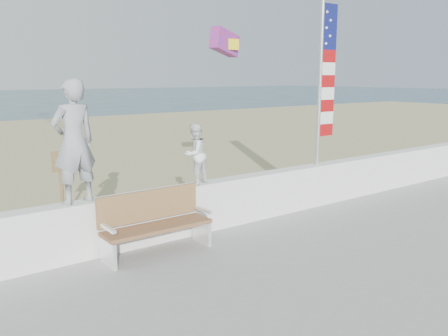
{
  "coord_description": "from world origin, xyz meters",
  "views": [
    {
      "loc": [
        -4.88,
        -5.02,
        3.0
      ],
      "look_at": [
        0.2,
        1.8,
        1.35
      ],
      "focal_mm": 38.0,
      "sensor_mm": 36.0,
      "label": 1
    }
  ],
  "objects": [
    {
      "name": "flag",
      "position": [
        3.04,
        2.0,
        2.99
      ],
      "size": [
        0.5,
        0.08,
        3.5
      ],
      "color": "silver",
      "rests_on": "seawall"
    },
    {
      "name": "ground",
      "position": [
        0.0,
        0.0,
        0.0
      ],
      "size": [
        220.0,
        220.0,
        0.0
      ],
      "primitive_type": "plane",
      "color": "#2C4A59",
      "rests_on": "ground"
    },
    {
      "name": "sign",
      "position": [
        -1.95,
        4.4,
        0.94
      ],
      "size": [
        0.32,
        0.07,
        1.46
      ],
      "color": "brown",
      "rests_on": "sand"
    },
    {
      "name": "parafoil_kite",
      "position": [
        1.87,
        3.98,
        3.76
      ],
      "size": [
        0.99,
        0.56,
        0.66
      ],
      "color": "red",
      "rests_on": "ground"
    },
    {
      "name": "bench",
      "position": [
        -1.39,
        1.55,
        0.69
      ],
      "size": [
        1.8,
        0.57,
        1.0
      ],
      "color": "brown",
      "rests_on": "boardwalk"
    },
    {
      "name": "adult",
      "position": [
        -2.47,
        2.0,
        2.03
      ],
      "size": [
        0.75,
        0.55,
        1.89
      ],
      "primitive_type": "imported",
      "rotation": [
        0.0,
        0.0,
        3.3
      ],
      "color": "gray",
      "rests_on": "seawall"
    },
    {
      "name": "sand",
      "position": [
        0.0,
        9.0,
        0.04
      ],
      "size": [
        90.0,
        40.0,
        0.08
      ],
      "primitive_type": "cube",
      "color": "tan",
      "rests_on": "ground"
    },
    {
      "name": "child",
      "position": [
        -0.31,
        2.0,
        1.63
      ],
      "size": [
        0.65,
        0.58,
        1.1
      ],
      "primitive_type": "imported",
      "rotation": [
        0.0,
        0.0,
        3.51
      ],
      "color": "white",
      "rests_on": "seawall"
    },
    {
      "name": "seawall",
      "position": [
        0.0,
        2.0,
        0.63
      ],
      "size": [
        30.0,
        0.35,
        0.9
      ],
      "primitive_type": "cube",
      "color": "white",
      "rests_on": "boardwalk"
    }
  ]
}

